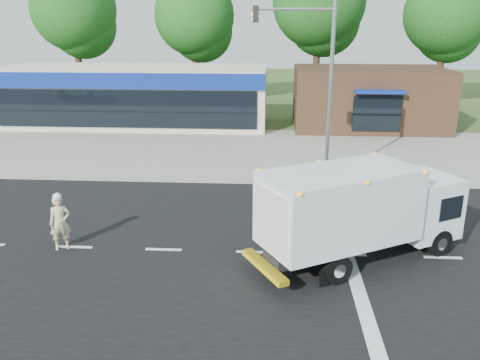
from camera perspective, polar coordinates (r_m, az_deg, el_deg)
The scene contains 11 objects.
ground at distance 16.68m, azimuth 1.65°, elevation -8.15°, with size 120.00×120.00×0.00m, color #385123.
road_asphalt at distance 16.68m, azimuth 1.65°, elevation -8.13°, with size 60.00×14.00×0.02m, color black.
sidewalk at distance 24.29m, azimuth 2.37°, elevation 0.53°, with size 60.00×2.40×0.12m, color gray.
parking_apron at distance 29.89m, azimuth 2.66°, elevation 3.77°, with size 60.00×9.00×0.02m, color gray.
lane_markings at distance 15.49m, azimuth 6.54°, elevation -10.38°, with size 55.20×7.00×0.01m.
ems_box_truck at distance 15.91m, azimuth 13.25°, elevation -3.05°, with size 7.05×5.25×3.06m.
emergency_worker at distance 17.57m, azimuth -19.56°, elevation -4.45°, with size 0.80×0.70×1.95m.
retail_strip_mall at distance 36.56m, azimuth -11.54°, elevation 9.26°, with size 18.00×6.20×4.00m.
brown_storefront at distance 35.95m, azimuth 14.27°, elevation 8.91°, with size 10.00×6.70×4.00m.
traffic_signal_pole at distance 22.77m, azimuth 8.55°, elevation 11.70°, with size 3.51×0.25×8.00m.
background_trees at distance 43.15m, azimuth 2.03°, elevation 18.04°, with size 36.77×7.39×12.10m.
Camera 1 is at (0.49, -14.97, 7.36)m, focal length 38.00 mm.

